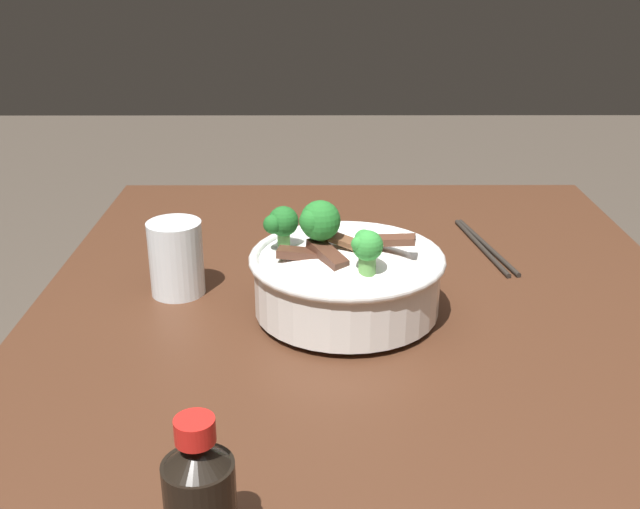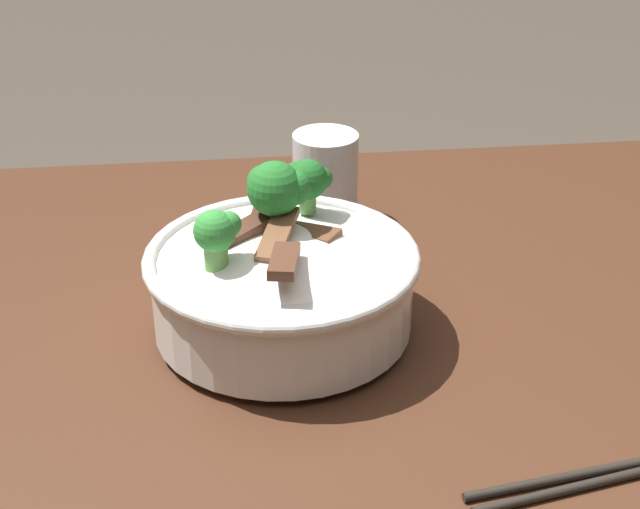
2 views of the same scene
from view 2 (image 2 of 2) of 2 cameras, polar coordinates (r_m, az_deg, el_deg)
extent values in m
cube|color=#472819|center=(0.82, -10.80, -7.72)|extent=(1.31, 0.84, 0.05)
cube|color=#472819|center=(1.42, 15.67, -10.80)|extent=(0.08, 0.08, 0.74)
cylinder|color=white|center=(0.83, -2.23, -4.43)|extent=(0.11, 0.11, 0.01)
cylinder|color=white|center=(0.81, -2.28, -2.20)|extent=(0.22, 0.22, 0.07)
torus|color=white|center=(0.79, -2.33, -0.13)|extent=(0.23, 0.23, 0.01)
ellipsoid|color=white|center=(0.80, -2.30, -1.45)|extent=(0.19, 0.19, 0.07)
cube|color=brown|center=(0.78, -2.59, 1.26)|extent=(0.04, 0.07, 0.02)
cube|color=brown|center=(0.81, -1.05, 1.32)|extent=(0.07, 0.06, 0.01)
cube|color=#563323|center=(0.73, -2.18, -0.39)|extent=(0.03, 0.06, 0.01)
cube|color=#4C2B1E|center=(0.80, -4.30, 1.58)|extent=(0.06, 0.05, 0.02)
cube|color=#4C2B1E|center=(0.83, -3.51, 2.21)|extent=(0.03, 0.06, 0.01)
cylinder|color=#5B9947|center=(0.76, -6.31, -0.09)|extent=(0.02, 0.02, 0.02)
sphere|color=green|center=(0.75, -6.41, 1.43)|extent=(0.03, 0.03, 0.03)
sphere|color=green|center=(0.75, -5.58, 1.84)|extent=(0.02, 0.02, 0.02)
sphere|color=green|center=(0.76, -6.78, 2.01)|extent=(0.02, 0.02, 0.02)
cylinder|color=#5B9947|center=(0.85, -0.75, 3.23)|extent=(0.02, 0.02, 0.02)
sphere|color=#1E6023|center=(0.84, -0.76, 4.59)|extent=(0.04, 0.04, 0.04)
sphere|color=#1E6023|center=(0.85, 0.06, 4.64)|extent=(0.02, 0.02, 0.02)
sphere|color=#1E6023|center=(0.85, -1.48, 4.87)|extent=(0.02, 0.02, 0.02)
cylinder|color=#7AB256|center=(0.81, -2.72, 2.07)|extent=(0.01, 0.01, 0.03)
sphere|color=#237028|center=(0.80, -2.77, 4.01)|extent=(0.05, 0.05, 0.05)
sphere|color=#237028|center=(0.80, -1.59, 4.07)|extent=(0.03, 0.03, 0.03)
sphere|color=#237028|center=(0.80, -3.44, 4.41)|extent=(0.03, 0.03, 0.03)
cylinder|color=white|center=(1.02, 0.32, 2.32)|extent=(0.07, 0.07, 0.00)
cylinder|color=white|center=(1.00, 0.33, 4.68)|extent=(0.07, 0.07, 0.10)
cylinder|color=silver|center=(1.01, 0.32, 3.71)|extent=(0.06, 0.06, 0.05)
cylinder|color=#28231E|center=(0.71, 16.99, -12.33)|extent=(0.22, 0.04, 0.01)
cylinder|color=#28231E|center=(0.70, 17.43, -12.82)|extent=(0.22, 0.05, 0.01)
camera|label=1|loc=(1.06, -56.05, 14.92)|focal=42.04mm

